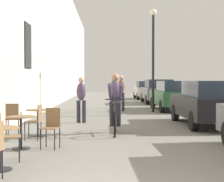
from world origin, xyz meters
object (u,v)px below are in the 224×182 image
Objects in this scene: cafe_table_near at (0,139)px; cafe_chair_far_toward_street at (13,117)px; cyclist_on_bicycle at (115,105)px; parked_car_fifth at (146,90)px; cafe_chair_near_toward_wall at (6,134)px; pedestrian_furthest at (121,90)px; parked_car_third at (173,95)px; pedestrian_near at (81,97)px; cafe_table_mid at (21,125)px; cafe_table_far at (38,117)px; pedestrian_far at (121,91)px; parked_car_fourth at (158,91)px; cafe_chair_mid_toward_street at (51,125)px; cafe_chair_far_toward_wall at (36,119)px; pedestrian_mid at (114,92)px; parked_car_second at (208,102)px.

cafe_chair_far_toward_street reaches higher than cafe_table_near.
parked_car_fifth is at bearing 80.85° from cyclist_on_bicycle.
cafe_chair_near_toward_wall is 0.51× the size of pedestrian_furthest.
cyclist_on_bicycle reaches higher than parked_car_third.
pedestrian_near reaches higher than cafe_chair_near_toward_wall.
cafe_table_mid and cafe_table_far have the same top height.
cafe_table_mid is 1.92m from cafe_chair_far_toward_street.
pedestrian_far is (2.65, 9.76, 0.47)m from cafe_table_mid.
parked_car_fourth is (0.06, 5.68, 0.04)m from parked_car_third.
cafe_table_near is at bearing -83.58° from cafe_chair_near_toward_wall.
cafe_chair_mid_toward_street is at bearing -101.62° from pedestrian_far.
cafe_table_near is 1.00× the size of cafe_table_far.
cafe_chair_far_toward_street is 0.94m from cafe_chair_far_toward_wall.
cafe_chair_mid_toward_street is 1.24× the size of cafe_table_far.
pedestrian_near reaches higher than cafe_chair_far_toward_wall.
pedestrian_far is (0.39, 2.28, -0.01)m from pedestrian_mid.
cafe_table_near is at bearing -101.30° from pedestrian_furthest.
pedestrian_far is (1.64, 4.84, 0.07)m from pedestrian_near.
cafe_table_mid is at bearing -105.20° from pedestrian_far.
cafe_chair_far_toward_street is 0.21× the size of parked_car_third.
parked_car_fifth is (5.20, 19.50, 0.23)m from cafe_table_far.
parked_car_third is (0.01, 6.17, -0.00)m from parked_car_second.
pedestrian_near reaches higher than cafe_chair_far_toward_street.
parked_car_fifth is at bearing 75.08° from cafe_table_far.
parked_car_second is (5.20, 5.87, 0.26)m from cafe_table_near.
cyclist_on_bicycle is 1.00× the size of pedestrian_mid.
pedestrian_far is 0.40× the size of parked_car_fourth.
parked_car_second reaches higher than cafe_chair_far_toward_wall.
parked_car_third is 1.03× the size of parked_car_fifth.
parked_car_third reaches higher than cafe_table_mid.
cafe_table_far is 3.22m from pedestrian_near.
parked_car_third is (3.15, 7.86, -0.04)m from cyclist_on_bicycle.
cafe_chair_far_toward_wall is at bearing -104.25° from parked_car_fifth.
pedestrian_far is at bearing -102.45° from parked_car_fifth.
parked_car_fourth is at bearing 73.41° from cafe_chair_mid_toward_street.
parked_car_third is (5.29, 10.14, 0.25)m from cafe_table_mid.
cafe_chair_mid_toward_street is at bearing -64.01° from cafe_chair_far_toward_wall.
cafe_table_near is 9.64m from pedestrian_mid.
parked_car_third is at bearing 65.28° from cafe_chair_mid_toward_street.
pedestrian_furthest is at bearing 86.87° from pedestrian_far.
pedestrian_furthest reaches higher than cafe_chair_near_toward_wall.
pedestrian_far is 6.63m from parked_car_fourth.
cafe_chair_far_toward_street is 0.51× the size of pedestrian_far.
cafe_chair_mid_toward_street and cafe_chair_far_toward_street have the same top height.
pedestrian_near is 6.73m from pedestrian_furthest.
cyclist_on_bicycle is 1.01× the size of pedestrian_furthest.
cafe_chair_far_toward_wall is at bearing -38.63° from cafe_chair_far_toward_street.
cyclist_on_bicycle is 9.16m from pedestrian_furthest.
cafe_table_far is at bearing 6.58° from cafe_chair_far_toward_street.
parked_car_fifth reaches higher than cafe_table_mid.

